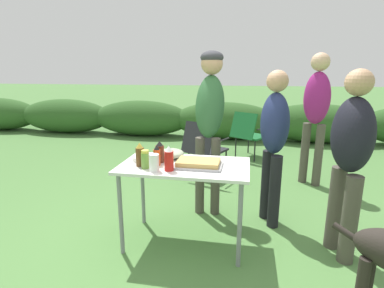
# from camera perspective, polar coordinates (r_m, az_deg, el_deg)

# --- Properties ---
(ground_plane) EXTENTS (60.00, 60.00, 0.00)m
(ground_plane) POSITION_cam_1_polar(r_m,az_deg,el_deg) (2.89, -1.32, -18.03)
(ground_plane) COLOR #4C7A3D
(shrub_hedge) EXTENTS (14.40, 0.90, 0.84)m
(shrub_hedge) POSITION_cam_1_polar(r_m,az_deg,el_deg) (6.88, 6.23, 4.46)
(shrub_hedge) COLOR #2D5623
(shrub_hedge) RESTS_ON ground
(folding_table) EXTENTS (1.10, 0.64, 0.74)m
(folding_table) POSITION_cam_1_polar(r_m,az_deg,el_deg) (2.60, -1.40, -5.51)
(folding_table) COLOR silver
(folding_table) RESTS_ON ground
(food_tray) EXTENTS (0.40, 0.27, 0.06)m
(food_tray) POSITION_cam_1_polar(r_m,az_deg,el_deg) (2.51, 1.23, -3.74)
(food_tray) COLOR #9E9EA3
(food_tray) RESTS_ON folding_table
(plate_stack) EXTENTS (0.22, 0.22, 0.04)m
(plate_stack) POSITION_cam_1_polar(r_m,az_deg,el_deg) (2.71, -8.93, -2.69)
(plate_stack) COLOR white
(plate_stack) RESTS_ON folding_table
(mixing_bowl) EXTENTS (0.24, 0.24, 0.08)m
(mixing_bowl) POSITION_cam_1_polar(r_m,az_deg,el_deg) (2.76, -4.08, -1.81)
(mixing_bowl) COLOR #ADBC99
(mixing_bowl) RESTS_ON folding_table
(paper_cup_stack) EXTENTS (0.08, 0.08, 0.14)m
(paper_cup_stack) POSITION_cam_1_polar(r_m,az_deg,el_deg) (2.41, -7.22, -3.55)
(paper_cup_stack) COLOR white
(paper_cup_stack) RESTS_ON folding_table
(beer_bottle) EXTENTS (0.07, 0.07, 0.20)m
(beer_bottle) POSITION_cam_1_polar(r_m,az_deg,el_deg) (2.54, -9.89, -2.06)
(beer_bottle) COLOR brown
(beer_bottle) RESTS_ON folding_table
(relish_jar) EXTENTS (0.07, 0.07, 0.15)m
(relish_jar) POSITION_cam_1_polar(r_m,az_deg,el_deg) (2.48, -8.89, -2.93)
(relish_jar) COLOR olive
(relish_jar) RESTS_ON folding_table
(bbq_sauce_bottle) EXTENTS (0.07, 0.07, 0.19)m
(bbq_sauce_bottle) POSITION_cam_1_polar(r_m,az_deg,el_deg) (2.62, -6.16, -1.57)
(bbq_sauce_bottle) COLOR #562314
(bbq_sauce_bottle) RESTS_ON folding_table
(ketchup_bottle) EXTENTS (0.07, 0.07, 0.21)m
(ketchup_bottle) POSITION_cam_1_polar(r_m,az_deg,el_deg) (2.40, -4.42, -2.84)
(ketchup_bottle) COLOR red
(ketchup_bottle) RESTS_ON folding_table
(hot_sauce_bottle) EXTENTS (0.06, 0.06, 0.17)m
(hot_sauce_bottle) POSITION_cam_1_polar(r_m,az_deg,el_deg) (2.55, -6.70, -2.21)
(hot_sauce_bottle) COLOR #CC4214
(hot_sauce_bottle) RESTS_ON folding_table
(standing_person_with_beanie) EXTENTS (0.31, 0.48, 1.73)m
(standing_person_with_beanie) POSITION_cam_1_polar(r_m,az_deg,el_deg) (3.19, 3.44, 6.80)
(standing_person_with_beanie) COLOR #4C473D
(standing_person_with_beanie) RESTS_ON ground
(standing_person_in_dark_puffer) EXTENTS (0.37, 0.45, 1.54)m
(standing_person_in_dark_puffer) POSITION_cam_1_polar(r_m,az_deg,el_deg) (2.66, 27.94, -1.09)
(standing_person_in_dark_puffer) COLOR #4C473D
(standing_person_in_dark_puffer) RESTS_ON ground
(standing_person_in_navy_coat) EXTENTS (0.42, 0.40, 1.75)m
(standing_person_in_navy_coat) POSITION_cam_1_polar(r_m,az_deg,el_deg) (4.26, 22.56, 6.63)
(standing_person_in_navy_coat) COLOR #4C473D
(standing_person_in_navy_coat) RESTS_ON ground
(standing_person_in_gray_fleece) EXTENTS (0.36, 0.42, 1.53)m
(standing_person_in_gray_fleece) POSITION_cam_1_polar(r_m,az_deg,el_deg) (3.00, 15.34, 1.68)
(standing_person_in_gray_fleece) COLOR black
(standing_person_in_gray_fleece) RESTS_ON ground
(camp_chair_green_behind_table) EXTENTS (0.66, 0.73, 0.83)m
(camp_chair_green_behind_table) POSITION_cam_1_polar(r_m,az_deg,el_deg) (4.30, 2.28, -0.41)
(camp_chair_green_behind_table) COLOR #232328
(camp_chair_green_behind_table) RESTS_ON ground
(camp_chair_near_hedge) EXTENTS (0.71, 0.75, 0.83)m
(camp_chair_near_hedge) POSITION_cam_1_polar(r_m,az_deg,el_deg) (5.35, 10.73, 2.16)
(camp_chair_near_hedge) COLOR #19602D
(camp_chair_near_hedge) RESTS_ON ground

